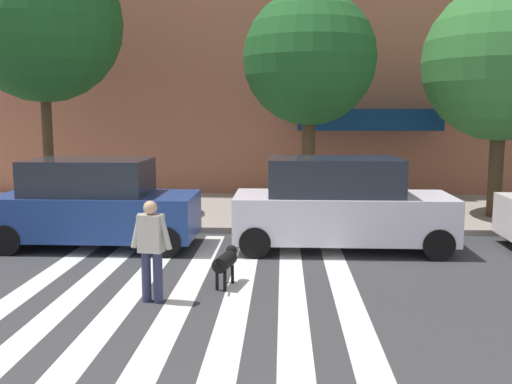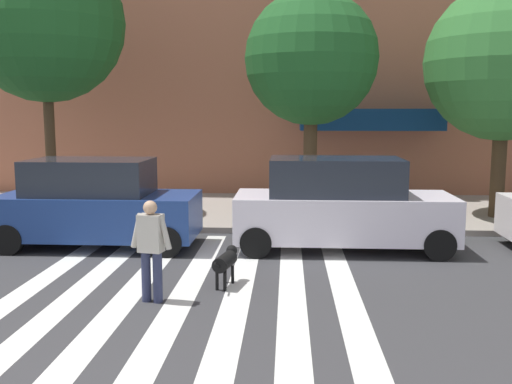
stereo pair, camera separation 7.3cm
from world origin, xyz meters
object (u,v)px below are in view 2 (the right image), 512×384
(street_tree_nearest, at_px, (44,23))
(street_tree_middle, at_px, (311,59))
(parked_car_third_in_line, at_px, (341,206))
(pedestrian_dog_walker, at_px, (151,245))
(parked_car_behind_first, at_px, (97,204))
(dog_on_leash, at_px, (226,261))
(street_tree_further, at_px, (505,62))

(street_tree_nearest, bearing_deg, street_tree_middle, 1.01)
(parked_car_third_in_line, distance_m, street_tree_nearest, 9.59)
(parked_car_third_in_line, distance_m, pedestrian_dog_walker, 4.94)
(street_tree_middle, bearing_deg, parked_car_behind_first, -144.51)
(street_tree_middle, distance_m, pedestrian_dog_walker, 8.41)
(parked_car_behind_first, distance_m, pedestrian_dog_walker, 4.22)
(parked_car_behind_first, relative_size, parked_car_third_in_line, 0.93)
(street_tree_middle, bearing_deg, dog_on_leash, -105.10)
(pedestrian_dog_walker, bearing_deg, parked_car_behind_first, 119.89)
(street_tree_nearest, distance_m, dog_on_leash, 9.65)
(street_tree_nearest, bearing_deg, parked_car_behind_first, -54.26)
(street_tree_further, bearing_deg, pedestrian_dog_walker, -137.96)
(pedestrian_dog_walker, bearing_deg, street_tree_middle, 68.79)
(parked_car_third_in_line, bearing_deg, street_tree_further, 37.08)
(parked_car_behind_first, relative_size, dog_on_leash, 4.29)
(street_tree_nearest, height_order, street_tree_further, street_tree_nearest)
(street_tree_middle, relative_size, dog_on_leash, 5.99)
(parked_car_behind_first, bearing_deg, pedestrian_dog_walker, -60.11)
(parked_car_third_in_line, xyz_separation_m, street_tree_further, (4.55, 3.44, 3.32))
(parked_car_behind_first, xyz_separation_m, parked_car_third_in_line, (5.42, -0.00, 0.02))
(street_tree_nearest, xyz_separation_m, dog_on_leash, (5.60, -6.10, -4.97))
(parked_car_behind_first, relative_size, street_tree_middle, 0.72)
(street_tree_nearest, relative_size, street_tree_middle, 1.22)
(street_tree_nearest, height_order, street_tree_middle, street_tree_nearest)
(street_tree_middle, distance_m, dog_on_leash, 7.58)
(parked_car_behind_first, bearing_deg, street_tree_further, 19.03)
(dog_on_leash, bearing_deg, street_tree_nearest, 132.52)
(parked_car_third_in_line, distance_m, dog_on_leash, 3.59)
(street_tree_nearest, relative_size, street_tree_further, 1.19)
(pedestrian_dog_walker, bearing_deg, street_tree_further, 42.04)
(dog_on_leash, bearing_deg, parked_car_behind_first, 139.15)
(dog_on_leash, bearing_deg, street_tree_middle, 74.90)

